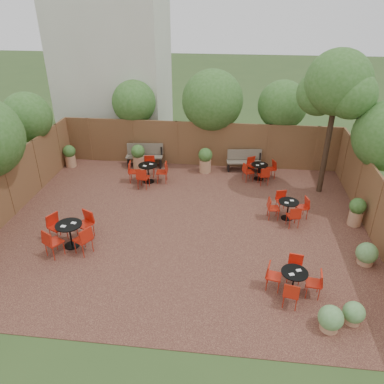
# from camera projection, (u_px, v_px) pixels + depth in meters

# --- Properties ---
(ground) EXTENTS (80.00, 80.00, 0.00)m
(ground) POSITION_uv_depth(u_px,v_px,m) (184.00, 225.00, 12.61)
(ground) COLOR #354F23
(ground) RESTS_ON ground
(courtyard_paving) EXTENTS (12.00, 10.00, 0.02)m
(courtyard_paving) POSITION_uv_depth(u_px,v_px,m) (184.00, 225.00, 12.60)
(courtyard_paving) COLOR #381A16
(courtyard_paving) RESTS_ON ground
(fence_back) EXTENTS (12.00, 0.08, 2.00)m
(fence_back) POSITION_uv_depth(u_px,v_px,m) (199.00, 144.00, 16.52)
(fence_back) COLOR brown
(fence_back) RESTS_ON ground
(fence_left) EXTENTS (0.08, 10.00, 2.00)m
(fence_left) POSITION_uv_depth(u_px,v_px,m) (9.00, 189.00, 12.75)
(fence_left) COLOR brown
(fence_left) RESTS_ON ground
(fence_right) EXTENTS (0.08, 10.00, 2.00)m
(fence_right) POSITION_uv_depth(u_px,v_px,m) (377.00, 210.00, 11.52)
(fence_right) COLOR brown
(fence_right) RESTS_ON ground
(neighbour_building) EXTENTS (5.00, 4.00, 8.00)m
(neighbour_building) POSITION_uv_depth(u_px,v_px,m) (114.00, 60.00, 18.21)
(neighbour_building) COLOR beige
(neighbour_building) RESTS_ON ground
(overhang_foliage) EXTENTS (15.79, 10.72, 2.67)m
(overhang_foliage) POSITION_uv_depth(u_px,v_px,m) (137.00, 124.00, 13.45)
(overhang_foliage) COLOR #2E5A1D
(overhang_foliage) RESTS_ON ground
(courtyard_tree) EXTENTS (2.51, 2.41, 5.30)m
(courtyard_tree) POSITION_uv_depth(u_px,v_px,m) (337.00, 88.00, 12.82)
(courtyard_tree) COLOR black
(courtyard_tree) RESTS_ON courtyard_paving
(park_bench_left) EXTENTS (1.65, 0.67, 0.99)m
(park_bench_left) POSITION_uv_depth(u_px,v_px,m) (145.00, 155.00, 16.66)
(park_bench_left) COLOR brown
(park_bench_left) RESTS_ON courtyard_paving
(park_bench_right) EXTENTS (1.53, 0.68, 0.92)m
(park_bench_right) POSITION_uv_depth(u_px,v_px,m) (244.00, 160.00, 16.23)
(park_bench_right) COLOR brown
(park_bench_right) RESTS_ON courtyard_paving
(bistro_tables) EXTENTS (8.22, 8.06, 0.90)m
(bistro_tables) POSITION_uv_depth(u_px,v_px,m) (193.00, 205.00, 12.89)
(bistro_tables) COLOR black
(bistro_tables) RESTS_ON courtyard_paving
(planters) EXTENTS (11.84, 4.22, 1.09)m
(planters) POSITION_uv_depth(u_px,v_px,m) (179.00, 166.00, 15.47)
(planters) COLOR #A97754
(planters) RESTS_ON courtyard_paving
(low_shrubs) EXTENTS (2.10, 3.17, 0.65)m
(low_shrubs) POSITION_uv_depth(u_px,v_px,m) (352.00, 288.00, 9.45)
(low_shrubs) COLOR #A97754
(low_shrubs) RESTS_ON courtyard_paving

